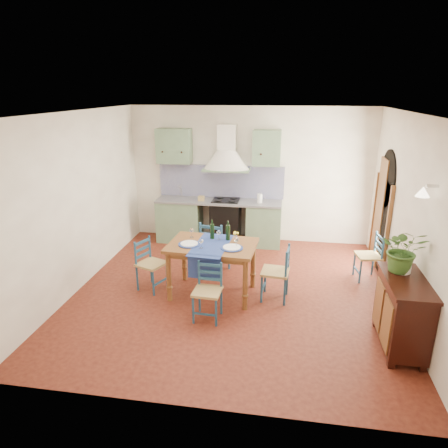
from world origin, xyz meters
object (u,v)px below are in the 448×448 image
(chair_near, at_px, (208,291))
(sideboard, at_px, (402,311))
(potted_plant, at_px, (404,250))
(dining_table, at_px, (212,250))

(chair_near, bearing_deg, sideboard, -6.45)
(potted_plant, bearing_deg, chair_near, 178.94)
(dining_table, bearing_deg, potted_plant, -16.39)
(chair_near, xyz_separation_m, potted_plant, (2.49, -0.05, 0.80))
(sideboard, xyz_separation_m, potted_plant, (-0.02, 0.24, 0.72))
(chair_near, height_order, potted_plant, potted_plant)
(dining_table, xyz_separation_m, potted_plant, (2.55, -0.75, 0.47))
(chair_near, bearing_deg, potted_plant, -1.06)
(dining_table, height_order, sideboard, dining_table)
(dining_table, relative_size, sideboard, 1.33)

